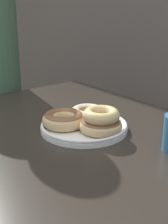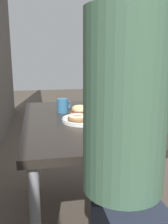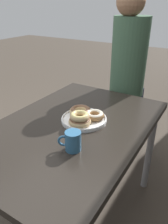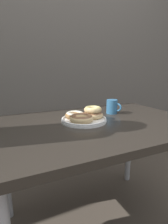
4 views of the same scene
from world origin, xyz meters
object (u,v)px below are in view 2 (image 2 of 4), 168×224
Objects in this scene: dining_table at (87,130)px; person_figure at (125,173)px; donut_plate at (84,116)px; coffee_mug at (63,105)px.

dining_table is 0.80× the size of person_figure.
person_figure reaches higher than donut_plate.
donut_plate is (-0.07, 0.04, 0.11)m from dining_table.
coffee_mug reaches higher than donut_plate.
donut_plate is at bearing -158.97° from coffee_mug.
person_figure is at bearing -179.42° from donut_plate.
coffee_mug is 1.00m from person_figure.
dining_table is 11.38× the size of coffee_mug.
dining_table is 0.28m from coffee_mug.
person_figure is (-0.73, -0.01, -0.02)m from donut_plate.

